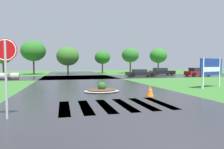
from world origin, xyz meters
TOP-DOWN VIEW (x-y plane):
  - asphalt_roadway at (0.00, 10.00)m, footprint 10.42×80.00m
  - asphalt_cross_road at (0.00, 24.87)m, footprint 90.00×9.38m
  - crosswalk_stripes at (0.00, 4.63)m, footprint 4.95×3.03m
  - stop_sign at (-4.15, 3.44)m, footprint 0.76×0.14m
  - estate_billboard at (9.26, 9.16)m, footprint 2.82×0.97m
  - median_island at (0.28, 9.04)m, footprint 2.42×1.79m
  - car_dark_suv at (9.52, 24.18)m, footprint 4.65×2.31m
  - car_silver_hatch at (18.86, 22.84)m, footprint 3.99×2.02m
  - car_white_sedan at (14.97, 27.41)m, footprint 4.56×2.43m
  - drainage_pipe_stack at (-8.86, 22.72)m, footprint 2.45×1.00m
  - traffic_cone at (2.67, 6.57)m, footprint 0.42×0.42m
  - background_treeline at (2.41, 35.33)m, footprint 35.63×6.06m

SIDE VIEW (x-z plane):
  - asphalt_roadway at x=0.00m, z-range 0.00..0.01m
  - asphalt_cross_road at x=0.00m, z-range 0.00..0.01m
  - crosswalk_stripes at x=0.00m, z-range 0.00..0.01m
  - median_island at x=0.28m, z-range -0.19..0.49m
  - traffic_cone at x=2.67m, z-range -0.01..0.65m
  - drainage_pipe_stack at x=-8.86m, z-range 0.00..0.82m
  - car_dark_suv at x=9.52m, z-range -0.03..1.11m
  - car_white_sedan at x=14.97m, z-range -0.03..1.24m
  - car_silver_hatch at x=18.86m, z-range -0.06..1.30m
  - estate_billboard at x=9.26m, z-range 0.38..2.77m
  - stop_sign at x=-4.15m, z-range 0.67..3.40m
  - background_treeline at x=2.41m, z-range 0.67..7.01m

